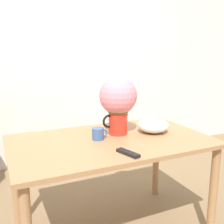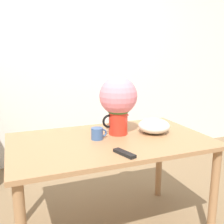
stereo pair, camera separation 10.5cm
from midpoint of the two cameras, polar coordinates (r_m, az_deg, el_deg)
The scene contains 6 objects.
wall_back at distance 3.43m, azimuth -10.89°, elevation 10.68°, with size 8.00×0.05×2.60m.
table at distance 1.96m, azimuth -1.74°, elevation -8.80°, with size 1.44×0.87×0.79m.
flower_vase at distance 1.98m, azimuth -0.18°, elevation 2.50°, with size 0.29×0.29×0.44m.
coffee_mug at distance 1.91m, azimuth -4.58°, elevation -4.76°, with size 0.12×0.09×0.09m.
white_bowl at distance 2.09m, azimuth 7.53°, elevation -2.89°, with size 0.25×0.25×0.11m.
remote_control at distance 1.64m, azimuth 1.65°, elevation -8.93°, with size 0.09×0.18×0.02m.
Camera 1 is at (-0.87, -1.51, 1.39)m, focal length 42.00 mm.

